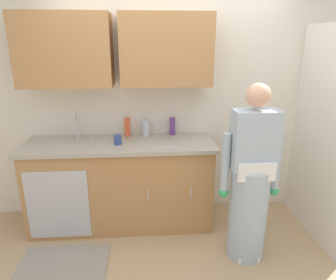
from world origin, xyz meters
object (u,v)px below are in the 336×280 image
Objects in this scene: bottle_water_tall at (146,128)px; person_at_sink at (250,188)px; cup_by_sink at (118,140)px; sink at (79,144)px; knife_on_counter at (166,147)px; bottle_water_short at (127,127)px; bottle_soap at (172,126)px.

person_at_sink is at bearing -43.44° from bottle_water_tall.
person_at_sink is 1.36m from cup_by_sink.
sink is 0.91m from knife_on_counter.
person_at_sink reaches higher than bottle_water_short.
bottle_water_short is 0.30m from cup_by_sink.
bottle_water_short reaches higher than bottle_water_tall.
knife_on_counter is at bearing -46.27° from bottle_water_short.
person_at_sink is at bearing -47.35° from knife_on_counter.
knife_on_counter is at bearing -102.72° from bottle_soap.
person_at_sink is 1.12m from bottle_soap.
person_at_sink reaches higher than knife_on_counter.
person_at_sink is 0.87m from knife_on_counter.
bottle_soap is at bearing 1.35° from bottle_water_tall.
bottle_soap is (0.50, 0.01, -0.00)m from bottle_water_short.
cup_by_sink is (-0.58, -0.30, -0.05)m from bottle_soap.
bottle_water_short is (-0.20, -0.01, 0.02)m from bottle_water_tall.
knife_on_counter is (-0.71, 0.44, 0.25)m from person_at_sink.
bottle_water_tall is at bearing 17.18° from sink.
bottle_soap is (0.98, 0.22, 0.11)m from sink.
sink is at bearing 150.71° from knife_on_counter.
person_at_sink is 7.94× the size of bottle_water_short.
person_at_sink is 8.30× the size of bottle_soap.
bottle_water_tall is 0.20m from bottle_water_short.
bottle_water_tall is 0.29m from bottle_soap.
cup_by_sink is (0.40, -0.08, 0.07)m from sink.
knife_on_counter is at bearing -13.43° from sink.
sink is 1.74m from person_at_sink.
bottle_soap is 0.45m from knife_on_counter.
bottle_soap is (0.29, 0.01, 0.01)m from bottle_water_tall.
bottle_soap is (-0.62, 0.87, 0.35)m from person_at_sink.
bottle_water_tall is (0.69, 0.21, 0.10)m from sink.
bottle_water_tall is 0.41m from cup_by_sink.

